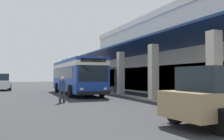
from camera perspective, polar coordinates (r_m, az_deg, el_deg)
ground at (r=23.98m, az=13.07°, el=-5.39°), size 120.00×120.00×0.00m
curb_strip at (r=22.22m, az=1.36°, el=-5.58°), size 33.39×0.50×0.12m
plaza_building at (r=27.53m, az=20.12°, el=3.12°), size 28.12×16.36×7.63m
transit_bus at (r=23.34m, az=-8.32°, el=-0.97°), size 11.23×2.91×3.34m
parked_suv_white at (r=32.33m, az=-24.28°, el=-2.47°), size 4.91×2.40×1.97m
pedestrian at (r=15.77m, az=-11.42°, el=-4.16°), size 0.52×0.47×1.62m
potted_palm at (r=26.78m, az=0.72°, el=-3.34°), size 2.01×1.62×2.70m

